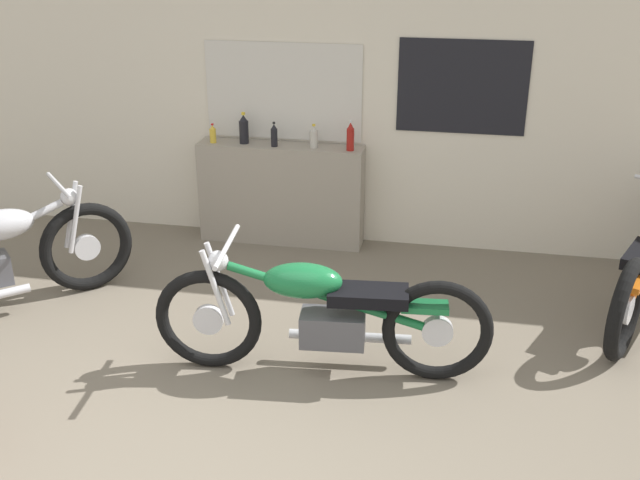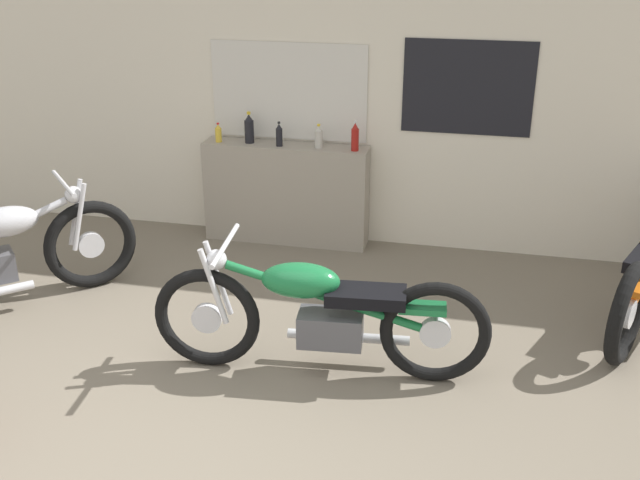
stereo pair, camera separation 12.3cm
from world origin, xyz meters
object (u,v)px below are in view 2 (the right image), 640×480
bottle_right_center (319,137)px  motorcycle_green (320,314)px  bottle_center (279,135)px  bottle_left_center (249,129)px  bottle_leftmost (218,133)px  bottle_rightmost (355,137)px

bottle_right_center → motorcycle_green: size_ratio=0.10×
bottle_center → bottle_right_center: size_ratio=1.04×
bottle_right_center → bottle_left_center: bearing=178.2°
motorcycle_green → bottle_leftmost: bearing=124.1°
bottle_left_center → bottle_right_center: size_ratio=1.33×
bottle_leftmost → bottle_rightmost: (1.21, -0.01, 0.04)m
bottle_left_center → motorcycle_green: bearing=-62.0°
bottle_right_center → bottle_rightmost: (0.32, -0.02, 0.02)m
bottle_center → bottle_rightmost: size_ratio=0.82×
bottle_left_center → bottle_leftmost: bearing=-173.0°
bottle_leftmost → bottle_rightmost: bottle_rightmost is taller
bottle_left_center → bottle_right_center: bottle_left_center is taller
bottle_center → bottle_leftmost: bearing=179.0°
bottle_leftmost → bottle_left_center: size_ratio=0.62×
bottle_right_center → bottle_leftmost: bearing=-179.1°
bottle_right_center → bottle_rightmost: bottle_rightmost is taller
bottle_leftmost → bottle_left_center: bearing=7.0°
motorcycle_green → bottle_center: bearing=111.9°
bottle_left_center → bottle_center: 0.29m
bottle_rightmost → bottle_center: bearing=-179.7°
motorcycle_green → bottle_right_center: bearing=102.9°
bottle_right_center → bottle_rightmost: size_ratio=0.79×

